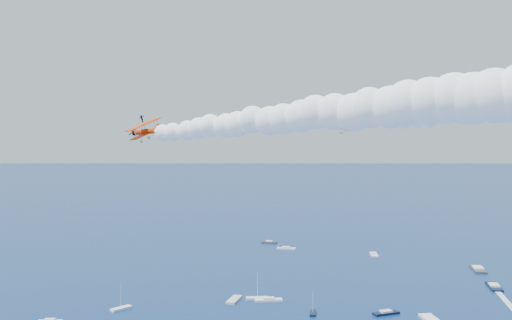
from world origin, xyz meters
The scene contains 4 objects.
biplane_lead centered at (15.48, 35.01, 58.68)m, with size 8.41×9.43×5.68m, color #D75204, non-canonical shape.
biplane_trail centered at (-5.63, 1.36, 57.05)m, with size 6.72×7.54×4.54m, color red, non-canonical shape.
smoke_trail_trail centered at (27.25, 0.40, 59.58)m, with size 66.70×8.68×11.99m, color white, non-canonical shape.
spectator_boats centered at (5.80, 114.91, 0.35)m, with size 216.55×170.54×0.70m.
Camera 1 is at (63.62, -75.06, 57.64)m, focal length 43.17 mm.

